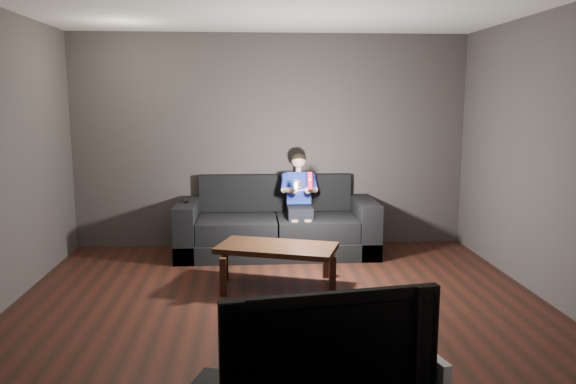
{
  "coord_description": "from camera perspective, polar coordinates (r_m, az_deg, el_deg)",
  "views": [
    {
      "loc": [
        -0.27,
        -4.67,
        1.88
      ],
      "look_at": [
        0.15,
        1.55,
        0.85
      ],
      "focal_mm": 35.0,
      "sensor_mm": 36.0,
      "label": 1
    }
  ],
  "objects": [
    {
      "name": "sofa",
      "position": [
        6.98,
        -1.17,
        -3.66
      ],
      "size": [
        2.42,
        1.04,
        0.93
      ],
      "color": "black",
      "rests_on": "floor"
    },
    {
      "name": "tv",
      "position": [
        2.66,
        3.82,
        -15.25
      ],
      "size": [
        1.0,
        0.29,
        0.57
      ],
      "primitive_type": "imported",
      "rotation": [
        0.0,
        0.0,
        0.16
      ],
      "color": "black",
      "rests_on": "media_console"
    },
    {
      "name": "floor",
      "position": [
        5.04,
        -0.53,
        -12.52
      ],
      "size": [
        5.0,
        5.0,
        0.0
      ],
      "primitive_type": "plane",
      "color": "black",
      "rests_on": "ground"
    },
    {
      "name": "right_wall",
      "position": [
        5.45,
        26.73,
        2.81
      ],
      "size": [
        0.04,
        5.0,
        2.7
      ],
      "primitive_type": "cube",
      "color": "#3D3836",
      "rests_on": "ground"
    },
    {
      "name": "back_wall",
      "position": [
        7.19,
        -1.71,
        5.15
      ],
      "size": [
        5.0,
        0.04,
        2.7
      ],
      "primitive_type": "cube",
      "color": "#3D3836",
      "rests_on": "ground"
    },
    {
      "name": "wii_remote_black",
      "position": [
        6.85,
        -10.28,
        -0.89
      ],
      "size": [
        0.04,
        0.17,
        0.03
      ],
      "color": "black",
      "rests_on": "sofa"
    },
    {
      "name": "wii_console",
      "position": [
        2.86,
        14.99,
        -17.89
      ],
      "size": [
        0.08,
        0.16,
        0.2
      ],
      "primitive_type": "cube",
      "rotation": [
        0.0,
        0.0,
        0.25
      ],
      "color": "white",
      "rests_on": "media_console"
    },
    {
      "name": "child",
      "position": [
        6.83,
        1.15,
        -0.08
      ],
      "size": [
        0.45,
        0.55,
        1.09
      ],
      "color": "black",
      "rests_on": "sofa"
    },
    {
      "name": "wii_remote_red",
      "position": [
        6.39,
        2.23,
        1.16
      ],
      "size": [
        0.05,
        0.07,
        0.2
      ],
      "color": "red",
      "rests_on": "child"
    },
    {
      "name": "coffee_table",
      "position": [
        5.69,
        -1.14,
        -6.0
      ],
      "size": [
        1.3,
        0.92,
        0.43
      ],
      "color": "black",
      "rests_on": "floor"
    },
    {
      "name": "nunchuk_white",
      "position": [
        6.39,
        0.81,
        0.73
      ],
      "size": [
        0.06,
        0.08,
        0.14
      ],
      "color": "white",
      "rests_on": "child"
    },
    {
      "name": "front_wall",
      "position": [
        2.25,
        3.15,
        -4.25
      ],
      "size": [
        5.0,
        0.04,
        2.7
      ],
      "primitive_type": "cube",
      "color": "#3D3836",
      "rests_on": "ground"
    }
  ]
}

